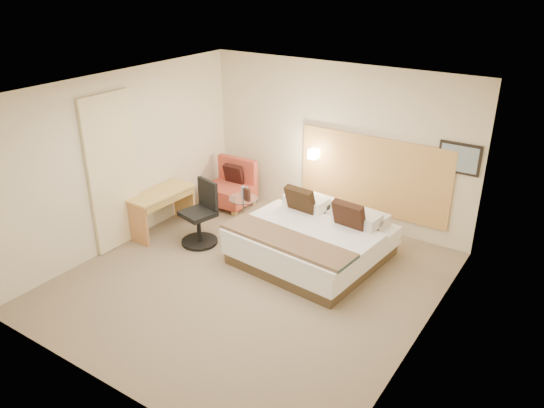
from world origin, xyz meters
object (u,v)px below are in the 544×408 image
Objects in this scene: bed at (313,240)px; desk at (162,200)px; lounge_chair at (231,188)px; side_table at (244,211)px; desk_chair at (201,218)px.

bed reaches higher than desk.
lounge_chair reaches higher than desk.
desk_chair is at bearing -108.23° from side_table.
desk_chair is (-0.26, -0.79, 0.12)m from side_table.
bed is at bearing 12.99° from desk.
desk is at bearing -176.41° from desk_chair.
desk is (-2.53, -0.58, 0.24)m from bed.
side_table is 0.58× the size of desk_chair.
lounge_chair is at bearing 78.67° from desk.
lounge_chair is (-2.24, 0.89, 0.02)m from bed.
desk_chair reaches higher than bed.
bed is 3.61× the size of side_table.
side_table is 0.84m from desk_chair.
desk_chair is at bearing -70.61° from lounge_chair.
desk is at bearing -167.01° from bed.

